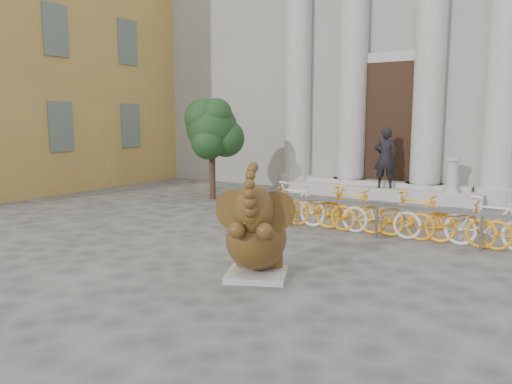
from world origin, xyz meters
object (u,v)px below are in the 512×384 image
Objects in this scene: bike_rack at (381,212)px; pedestrian at (385,158)px; elephant_statue at (256,236)px; tree at (212,129)px.

pedestrian is (-1.47, 4.73, 0.78)m from bike_rack.
elephant_statue is 0.99× the size of pedestrian.
elephant_statue is 3.88m from bike_rack.
tree is at bearing 161.65° from bike_rack.
pedestrian is (-0.78, 8.55, 0.62)m from elephant_statue.
elephant_statue reaches higher than bike_rack.
tree is (-5.23, 5.78, 1.47)m from elephant_statue.
elephant_statue is 0.23× the size of bike_rack.
pedestrian reaches higher than elephant_statue.
elephant_statue is at bearing 77.90° from pedestrian.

